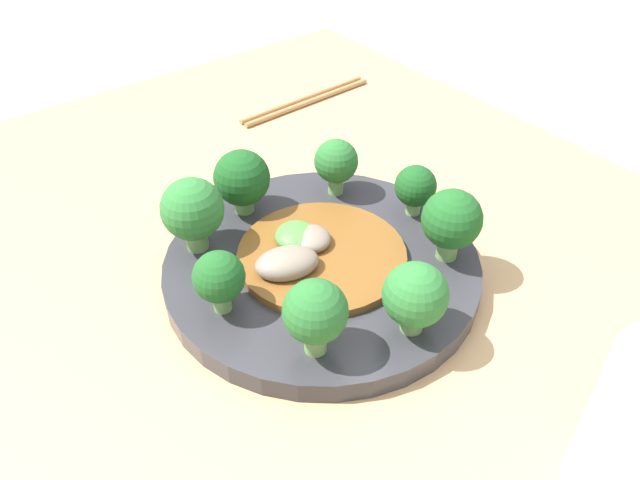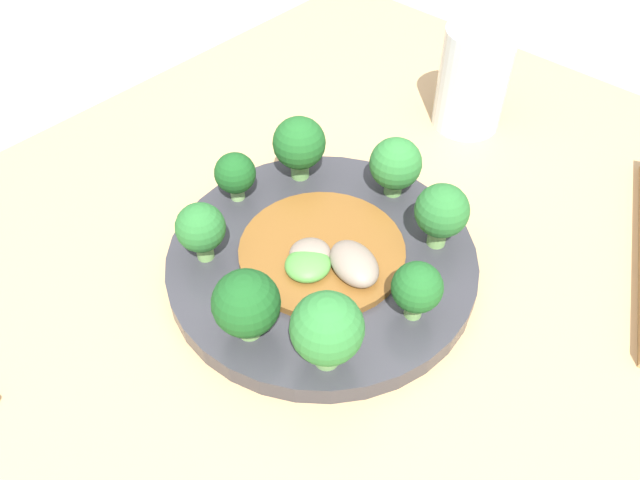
{
  "view_description": "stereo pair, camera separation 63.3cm",
  "coord_description": "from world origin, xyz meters",
  "px_view_note": "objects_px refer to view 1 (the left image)",
  "views": [
    {
      "loc": [
        0.34,
        -0.24,
        1.12
      ],
      "look_at": [
        -0.0,
        0.03,
        0.76
      ],
      "focal_mm": 35.0,
      "sensor_mm": 36.0,
      "label": 1
    },
    {
      "loc": [
        -0.29,
        -0.24,
        1.17
      ],
      "look_at": [
        -0.0,
        0.03,
        0.76
      ],
      "focal_mm": 35.0,
      "sensor_mm": 36.0,
      "label": 2
    }
  ],
  "objects_px": {
    "plate": "(320,265)",
    "broccoli_south": "(219,278)",
    "broccoli_north": "(416,187)",
    "broccoli_west": "(242,179)",
    "broccoli_northeast": "(452,220)",
    "broccoli_northwest": "(336,162)",
    "chopsticks": "(306,100)",
    "stirfry_center": "(312,253)",
    "broccoli_southeast": "(315,313)",
    "broccoli_southwest": "(192,210)",
    "broccoli_east": "(415,296)"
  },
  "relations": [
    {
      "from": "broccoli_northeast",
      "to": "broccoli_south",
      "type": "bearing_deg",
      "value": -108.94
    },
    {
      "from": "plate",
      "to": "broccoli_north",
      "type": "distance_m",
      "value": 0.12
    },
    {
      "from": "broccoli_west",
      "to": "broccoli_south",
      "type": "xyz_separation_m",
      "value": [
        0.11,
        -0.09,
        -0.0
      ]
    },
    {
      "from": "broccoli_northwest",
      "to": "chopsticks",
      "type": "height_order",
      "value": "broccoli_northwest"
    },
    {
      "from": "broccoli_north",
      "to": "broccoli_northeast",
      "type": "height_order",
      "value": "broccoli_northeast"
    },
    {
      "from": "broccoli_northeast",
      "to": "stirfry_center",
      "type": "distance_m",
      "value": 0.13
    },
    {
      "from": "broccoli_northwest",
      "to": "stirfry_center",
      "type": "distance_m",
      "value": 0.11
    },
    {
      "from": "broccoli_northeast",
      "to": "chopsticks",
      "type": "bearing_deg",
      "value": 163.43
    },
    {
      "from": "broccoli_east",
      "to": "broccoli_south",
      "type": "xyz_separation_m",
      "value": [
        -0.11,
        -0.11,
        -0.0
      ]
    },
    {
      "from": "plate",
      "to": "broccoli_southwest",
      "type": "bearing_deg",
      "value": -135.0
    },
    {
      "from": "plate",
      "to": "broccoli_north",
      "type": "height_order",
      "value": "broccoli_north"
    },
    {
      "from": "broccoli_northeast",
      "to": "broccoli_northwest",
      "type": "bearing_deg",
      "value": -173.88
    },
    {
      "from": "broccoli_southeast",
      "to": "broccoli_south",
      "type": "relative_size",
      "value": 1.17
    },
    {
      "from": "broccoli_south",
      "to": "broccoli_west",
      "type": "bearing_deg",
      "value": 140.08
    },
    {
      "from": "plate",
      "to": "broccoli_northwest",
      "type": "xyz_separation_m",
      "value": [
        -0.07,
        0.08,
        0.05
      ]
    },
    {
      "from": "broccoli_south",
      "to": "broccoli_southwest",
      "type": "xyz_separation_m",
      "value": [
        -0.08,
        0.02,
        0.01
      ]
    },
    {
      "from": "broccoli_south",
      "to": "stirfry_center",
      "type": "xyz_separation_m",
      "value": [
        -0.0,
        0.1,
        -0.03
      ]
    },
    {
      "from": "broccoli_west",
      "to": "broccoli_southwest",
      "type": "distance_m",
      "value": 0.07
    },
    {
      "from": "broccoli_west",
      "to": "stirfry_center",
      "type": "height_order",
      "value": "broccoli_west"
    },
    {
      "from": "broccoli_southeast",
      "to": "plate",
      "type": "bearing_deg",
      "value": 140.45
    },
    {
      "from": "broccoli_southwest",
      "to": "broccoli_east",
      "type": "bearing_deg",
      "value": 23.49
    },
    {
      "from": "broccoli_southwest",
      "to": "broccoli_north",
      "type": "bearing_deg",
      "value": 66.77
    },
    {
      "from": "broccoli_north",
      "to": "stirfry_center",
      "type": "bearing_deg",
      "value": -92.58
    },
    {
      "from": "plate",
      "to": "broccoli_south",
      "type": "height_order",
      "value": "broccoli_south"
    },
    {
      "from": "broccoli_north",
      "to": "broccoli_southeast",
      "type": "xyz_separation_m",
      "value": [
        0.08,
        -0.19,
        0.01
      ]
    },
    {
      "from": "broccoli_north",
      "to": "stirfry_center",
      "type": "distance_m",
      "value": 0.13
    },
    {
      "from": "broccoli_southeast",
      "to": "broccoli_south",
      "type": "bearing_deg",
      "value": -157.74
    },
    {
      "from": "broccoli_east",
      "to": "stirfry_center",
      "type": "xyz_separation_m",
      "value": [
        -0.12,
        -0.01,
        -0.03
      ]
    },
    {
      "from": "broccoli_northwest",
      "to": "broccoli_northeast",
      "type": "bearing_deg",
      "value": 6.12
    },
    {
      "from": "broccoli_northwest",
      "to": "broccoli_south",
      "type": "height_order",
      "value": "broccoli_northwest"
    },
    {
      "from": "broccoli_southeast",
      "to": "broccoli_east",
      "type": "bearing_deg",
      "value": 68.35
    },
    {
      "from": "broccoli_east",
      "to": "broccoli_west",
      "type": "height_order",
      "value": "broccoli_west"
    },
    {
      "from": "broccoli_northeast",
      "to": "stirfry_center",
      "type": "bearing_deg",
      "value": -125.91
    },
    {
      "from": "chopsticks",
      "to": "broccoli_west",
      "type": "bearing_deg",
      "value": -49.41
    },
    {
      "from": "broccoli_south",
      "to": "broccoli_southwest",
      "type": "height_order",
      "value": "broccoli_southwest"
    },
    {
      "from": "plate",
      "to": "broccoli_south",
      "type": "bearing_deg",
      "value": -88.66
    },
    {
      "from": "broccoli_northwest",
      "to": "broccoli_southeast",
      "type": "xyz_separation_m",
      "value": [
        0.16,
        -0.15,
        0.0
      ]
    },
    {
      "from": "broccoli_east",
      "to": "broccoli_south",
      "type": "relative_size",
      "value": 1.11
    },
    {
      "from": "broccoli_west",
      "to": "broccoli_northeast",
      "type": "xyz_separation_m",
      "value": [
        0.17,
        0.11,
        0.0
      ]
    },
    {
      "from": "broccoli_southeast",
      "to": "broccoli_southwest",
      "type": "height_order",
      "value": "broccoli_southwest"
    },
    {
      "from": "broccoli_east",
      "to": "broccoli_south",
      "type": "bearing_deg",
      "value": -136.06
    },
    {
      "from": "broccoli_west",
      "to": "broccoli_south",
      "type": "bearing_deg",
      "value": -39.92
    },
    {
      "from": "broccoli_southeast",
      "to": "stirfry_center",
      "type": "height_order",
      "value": "broccoli_southeast"
    },
    {
      "from": "chopsticks",
      "to": "broccoli_south",
      "type": "bearing_deg",
      "value": -46.29
    },
    {
      "from": "broccoli_north",
      "to": "broccoli_west",
      "type": "xyz_separation_m",
      "value": [
        -0.11,
        -0.13,
        0.01
      ]
    },
    {
      "from": "broccoli_southeast",
      "to": "broccoli_southwest",
      "type": "distance_m",
      "value": 0.17
    },
    {
      "from": "broccoli_north",
      "to": "broccoli_southwest",
      "type": "relative_size",
      "value": 0.72
    },
    {
      "from": "broccoli_east",
      "to": "broccoli_southeast",
      "type": "bearing_deg",
      "value": -111.65
    },
    {
      "from": "broccoli_north",
      "to": "broccoli_northwest",
      "type": "height_order",
      "value": "broccoli_northwest"
    },
    {
      "from": "broccoli_north",
      "to": "broccoli_south",
      "type": "xyz_separation_m",
      "value": [
        -0.0,
        -0.22,
        0.0
      ]
    }
  ]
}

